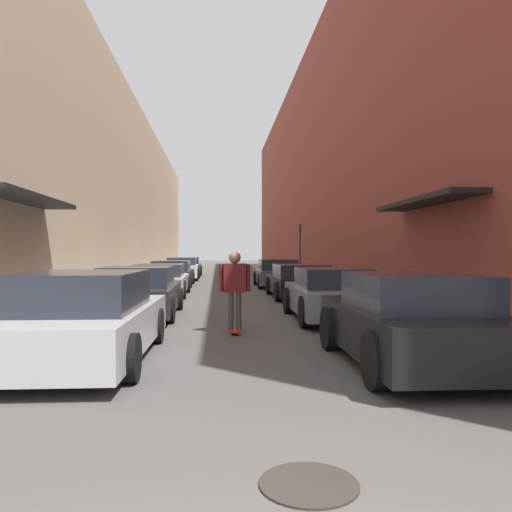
# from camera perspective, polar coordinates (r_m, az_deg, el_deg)

# --- Properties ---
(ground) EXTENTS (137.08, 137.08, 0.00)m
(ground) POSITION_cam_1_polar(r_m,az_deg,el_deg) (26.32, -3.64, -3.08)
(ground) COLOR #4C4947
(curb_strip_left) EXTENTS (1.80, 62.31, 0.12)m
(curb_strip_left) POSITION_cam_1_polar(r_m,az_deg,el_deg) (32.79, -11.49, -2.28)
(curb_strip_left) COLOR gray
(curb_strip_left) RESTS_ON ground
(curb_strip_right) EXTENTS (1.80, 62.31, 0.12)m
(curb_strip_right) POSITION_cam_1_polar(r_m,az_deg,el_deg) (32.88, 3.90, -2.27)
(curb_strip_right) COLOR gray
(curb_strip_right) RESTS_ON ground
(building_row_left) EXTENTS (4.90, 62.31, 10.97)m
(building_row_left) POSITION_cam_1_polar(r_m,az_deg,el_deg) (33.45, -16.48, 7.07)
(building_row_left) COLOR tan
(building_row_left) RESTS_ON ground
(building_row_right) EXTENTS (4.90, 62.31, 14.61)m
(building_row_right) POSITION_cam_1_polar(r_m,az_deg,el_deg) (33.86, 8.84, 10.11)
(building_row_right) COLOR brown
(building_row_right) RESTS_ON ground
(parked_car_left_0) EXTENTS (2.04, 4.41, 1.34)m
(parked_car_left_0) POSITION_cam_1_polar(r_m,az_deg,el_deg) (7.90, -19.20, -6.77)
(parked_car_left_0) COLOR #B7B7BC
(parked_car_left_0) RESTS_ON ground
(parked_car_left_1) EXTENTS (2.00, 4.31, 1.26)m
(parked_car_left_1) POSITION_cam_1_polar(r_m,az_deg,el_deg) (12.92, -13.26, -4.08)
(parked_car_left_1) COLOR #232326
(parked_car_left_1) RESTS_ON ground
(parked_car_left_2) EXTENTS (2.05, 4.45, 1.18)m
(parked_car_left_2) POSITION_cam_1_polar(r_m,az_deg,el_deg) (18.80, -10.90, -2.73)
(parked_car_left_2) COLOR #B7B7BC
(parked_car_left_2) RESTS_ON ground
(parked_car_left_3) EXTENTS (2.03, 4.20, 1.21)m
(parked_car_left_3) POSITION_cam_1_polar(r_m,az_deg,el_deg) (24.16, -9.60, -2.01)
(parked_car_left_3) COLOR #232326
(parked_car_left_3) RESTS_ON ground
(parked_car_left_4) EXTENTS (1.95, 3.98, 1.30)m
(parked_car_left_4) POSITION_cam_1_polar(r_m,az_deg,el_deg) (29.24, -8.44, -1.47)
(parked_car_left_4) COLOR silver
(parked_car_left_4) RESTS_ON ground
(parked_car_left_5) EXTENTS (1.91, 4.15, 1.28)m
(parked_car_left_5) POSITION_cam_1_polar(r_m,az_deg,el_deg) (34.01, -7.86, -1.22)
(parked_car_left_5) COLOR navy
(parked_car_left_5) RESTS_ON ground
(parked_car_right_0) EXTENTS (1.93, 3.98, 1.32)m
(parked_car_right_0) POSITION_cam_1_polar(r_m,az_deg,el_deg) (7.47, 17.16, -7.12)
(parked_car_right_0) COLOR black
(parked_car_right_0) RESTS_ON ground
(parked_car_right_1) EXTENTS (1.88, 4.13, 1.25)m
(parked_car_right_1) POSITION_cam_1_polar(r_m,az_deg,el_deg) (12.08, 8.53, -4.36)
(parked_car_right_1) COLOR gray
(parked_car_right_1) RESTS_ON ground
(parked_car_right_2) EXTENTS (2.08, 4.73, 1.19)m
(parked_car_right_2) POSITION_cam_1_polar(r_m,az_deg,el_deg) (17.84, 5.00, -2.87)
(parked_car_right_2) COLOR black
(parked_car_right_2) RESTS_ON ground
(parked_car_right_3) EXTENTS (2.00, 4.42, 1.29)m
(parked_car_right_3) POSITION_cam_1_polar(r_m,az_deg,el_deg) (23.29, 2.42, -2.01)
(parked_car_right_3) COLOR #515459
(parked_car_right_3) RESTS_ON ground
(skateboarder) EXTENTS (0.62, 0.78, 1.63)m
(skateboarder) POSITION_cam_1_polar(r_m,az_deg,el_deg) (9.99, -2.45, -3.11)
(skateboarder) COLOR #B2231E
(skateboarder) RESTS_ON ground
(manhole_cover) EXTENTS (0.70, 0.70, 0.02)m
(manhole_cover) POSITION_cam_1_polar(r_m,az_deg,el_deg) (3.83, 6.07, -24.49)
(manhole_cover) COLOR #332D28
(manhole_cover) RESTS_ON ground
(traffic_light) EXTENTS (0.16, 0.22, 3.22)m
(traffic_light) POSITION_cam_1_polar(r_m,az_deg,el_deg) (31.19, 5.06, 1.38)
(traffic_light) COLOR #2D2D2D
(traffic_light) RESTS_ON curb_strip_right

